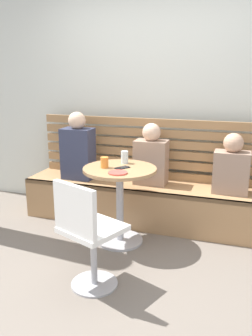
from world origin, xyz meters
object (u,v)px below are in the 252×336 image
(cup_tumbler_orange, at_px, (105,162))
(plate_small, at_px, (118,173))
(person_child_left, at_px, (232,167))
(booth_bench, at_px, (148,203))
(white_chair, at_px, (87,232))
(person_child_middle, at_px, (151,157))
(person_adult, at_px, (78,149))
(phone_on_table, at_px, (122,168))
(cafe_table, at_px, (120,191))
(cup_glass_tall, at_px, (125,157))

(cup_tumbler_orange, relative_size, plate_small, 0.59)
(person_child_left, distance_m, cup_tumbler_orange, 1.24)
(booth_bench, relative_size, white_chair, 3.18)
(person_child_middle, bearing_deg, person_adult, -175.43)
(plate_small, relative_size, phone_on_table, 1.21)
(cafe_table, height_order, person_child_left, person_child_left)
(cup_glass_tall, distance_m, phone_on_table, 0.19)
(person_child_middle, bearing_deg, cup_glass_tall, -113.80)
(cafe_table, xyz_separation_m, cup_tumbler_orange, (-0.13, -0.04, 0.27))
(cafe_table, distance_m, person_adult, 0.86)
(booth_bench, height_order, person_child_middle, person_child_middle)
(booth_bench, relative_size, cup_glass_tall, 22.50)
(person_adult, height_order, plate_small, person_adult)
(white_chair, relative_size, person_child_middle, 1.32)
(person_child_left, relative_size, person_child_middle, 0.92)
(person_adult, relative_size, phone_on_table, 5.30)
(white_chair, relative_size, person_adult, 1.15)
(booth_bench, height_order, cup_tumbler_orange, cup_tumbler_orange)
(booth_bench, bearing_deg, person_child_middle, 68.46)
(person_child_middle, relative_size, phone_on_table, 4.61)
(cafe_table, xyz_separation_m, cup_glass_tall, (-0.01, 0.18, 0.28))
(person_adult, xyz_separation_m, person_child_left, (1.63, 0.03, -0.07))
(cafe_table, xyz_separation_m, phone_on_table, (0.03, -0.01, 0.23))
(phone_on_table, bearing_deg, cup_tumbler_orange, 46.08)
(person_child_left, height_order, cup_glass_tall, person_child_left)
(person_child_middle, distance_m, cup_glass_tall, 0.42)
(plate_small, bearing_deg, white_chair, -91.47)
(cup_tumbler_orange, height_order, phone_on_table, cup_tumbler_orange)
(cafe_table, distance_m, white_chair, 0.81)
(phone_on_table, bearing_deg, person_child_left, -118.33)
(phone_on_table, bearing_deg, plate_small, 129.57)
(booth_bench, xyz_separation_m, person_child_middle, (0.02, 0.04, 0.50))
(person_adult, height_order, cup_glass_tall, person_adult)
(white_chair, xyz_separation_m, cup_tumbler_orange, (-0.16, 0.77, 0.33))
(white_chair, height_order, cup_glass_tall, cup_glass_tall)
(cafe_table, relative_size, plate_small, 4.35)
(person_child_left, distance_m, person_child_middle, 0.82)
(white_chair, bearing_deg, cafe_table, 92.12)
(cafe_table, distance_m, person_child_middle, 0.61)
(white_chair, distance_m, phone_on_table, 0.85)
(booth_bench, distance_m, phone_on_table, 0.75)
(white_chair, bearing_deg, phone_on_table, 90.31)
(person_adult, bearing_deg, white_chair, -61.98)
(person_adult, relative_size, cup_glass_tall, 6.18)
(cafe_table, relative_size, white_chair, 0.87)
(booth_bench, xyz_separation_m, person_adult, (-0.80, -0.03, 0.55))
(person_adult, bearing_deg, person_child_middle, 4.57)
(white_chair, xyz_separation_m, person_child_left, (0.94, 1.32, 0.23))
(person_adult, relative_size, plate_small, 4.36)
(cup_tumbler_orange, relative_size, phone_on_table, 0.71)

